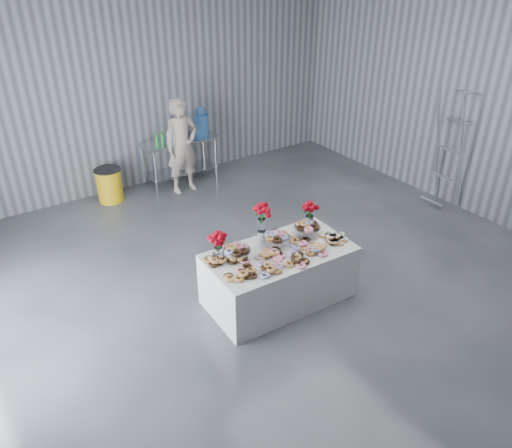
{
  "coord_description": "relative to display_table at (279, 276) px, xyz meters",
  "views": [
    {
      "loc": [
        -3.6,
        -4.31,
        4.21
      ],
      "look_at": [
        -0.41,
        0.39,
        0.99
      ],
      "focal_mm": 35.0,
      "sensor_mm": 36.0,
      "label": 1
    }
  ],
  "objects": [
    {
      "name": "room_walls",
      "position": [
        0.05,
        0.09,
        2.26
      ],
      "size": [
        8.04,
        9.04,
        4.02
      ],
      "color": "gray",
      "rests_on": "ground"
    },
    {
      "name": "cake_stand_right",
      "position": [
        0.56,
        0.13,
        0.52
      ],
      "size": [
        0.36,
        0.36,
        0.17
      ],
      "color": "silver",
      "rests_on": "display_table"
    },
    {
      "name": "water_jug",
      "position": [
        1.14,
        4.13,
        0.77
      ],
      "size": [
        0.28,
        0.28,
        0.55
      ],
      "color": "#3E81D4",
      "rests_on": "prep_table"
    },
    {
      "name": "donut_mounds",
      "position": [
        -0.0,
        -0.05,
        0.42
      ],
      "size": [
        1.83,
        0.86,
        0.09
      ],
      "primitive_type": null,
      "rotation": [
        0.0,
        0.0,
        -0.04
      ],
      "color": "#D28C4C",
      "rests_on": "display_table"
    },
    {
      "name": "ground",
      "position": [
        0.32,
        0.03,
        -0.38
      ],
      "size": [
        9.0,
        9.0,
        0.0
      ],
      "primitive_type": "plane",
      "color": "#33363A",
      "rests_on": "ground"
    },
    {
      "name": "bouquet_right",
      "position": [
        0.71,
        0.27,
        0.67
      ],
      "size": [
        0.26,
        0.26,
        0.42
      ],
      "color": "white",
      "rests_on": "display_table"
    },
    {
      "name": "cake_stand_mid",
      "position": [
        0.06,
        0.15,
        0.52
      ],
      "size": [
        0.36,
        0.36,
        0.17
      ],
      "color": "silver",
      "rests_on": "display_table"
    },
    {
      "name": "prep_table",
      "position": [
        0.64,
        4.13,
        0.24
      ],
      "size": [
        1.5,
        0.6,
        0.9
      ],
      "color": "silver",
      "rests_on": "ground"
    },
    {
      "name": "danish_pile",
      "position": [
        0.74,
        -0.18,
        0.43
      ],
      "size": [
        0.48,
        0.48,
        0.11
      ],
      "primitive_type": null,
      "color": "silver",
      "rests_on": "display_table"
    },
    {
      "name": "cake_stand_left",
      "position": [
        -0.54,
        0.17,
        0.52
      ],
      "size": [
        0.36,
        0.36,
        0.17
      ],
      "color": "silver",
      "rests_on": "display_table"
    },
    {
      "name": "bouquet_left",
      "position": [
        -0.74,
        0.28,
        0.67
      ],
      "size": [
        0.26,
        0.26,
        0.42
      ],
      "color": "white",
      "rests_on": "display_table"
    },
    {
      "name": "bouquet_center",
      "position": [
        -0.04,
        0.35,
        0.75
      ],
      "size": [
        0.26,
        0.26,
        0.57
      ],
      "color": "silver",
      "rests_on": "display_table"
    },
    {
      "name": "drink_bottles",
      "position": [
        0.32,
        4.03,
        0.66
      ],
      "size": [
        0.54,
        0.08,
        0.27
      ],
      "primitive_type": null,
      "color": "#268C33",
      "rests_on": "prep_table"
    },
    {
      "name": "person",
      "position": [
        0.53,
        3.76,
        0.52
      ],
      "size": [
        0.68,
        0.47,
        1.8
      ],
      "primitive_type": "imported",
      "rotation": [
        0.0,
        0.0,
        0.06
      ],
      "color": "#CC8C93",
      "rests_on": "ground"
    },
    {
      "name": "display_table",
      "position": [
        0.0,
        0.0,
        0.0
      ],
      "size": [
        1.93,
        1.07,
        0.75
      ],
      "primitive_type": "cube",
      "rotation": [
        0.0,
        0.0,
        -0.04
      ],
      "color": "silver",
      "rests_on": "ground"
    },
    {
      "name": "trash_barrel",
      "position": [
        -0.83,
        4.13,
        -0.06
      ],
      "size": [
        0.49,
        0.49,
        0.63
      ],
      "rotation": [
        0.0,
        0.0,
        -0.24
      ],
      "color": "yellow",
      "rests_on": "ground"
    },
    {
      "name": "stepladder",
      "position": [
        4.07,
        0.57,
        0.71
      ],
      "size": [
        0.73,
        0.54,
        2.16
      ],
      "primitive_type": null,
      "rotation": [
        0.0,
        -0.23,
        0.0
      ],
      "color": "silver",
      "rests_on": "ground"
    }
  ]
}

